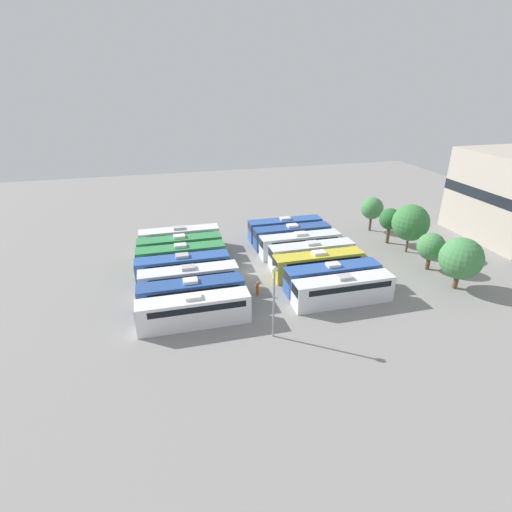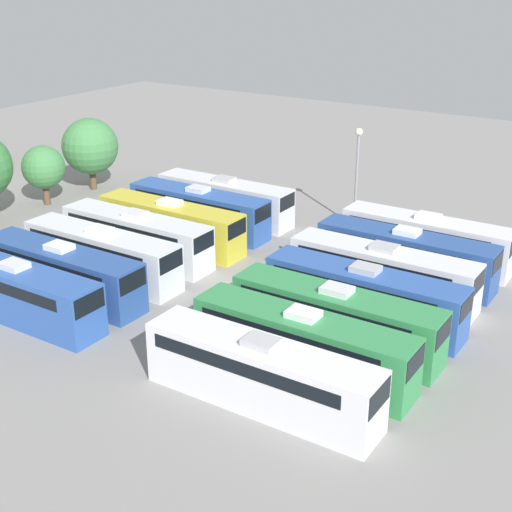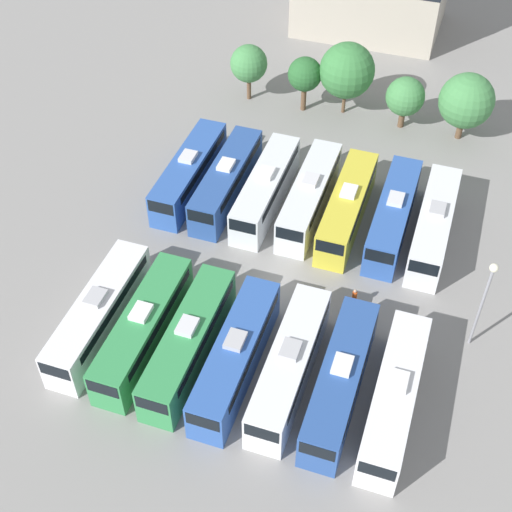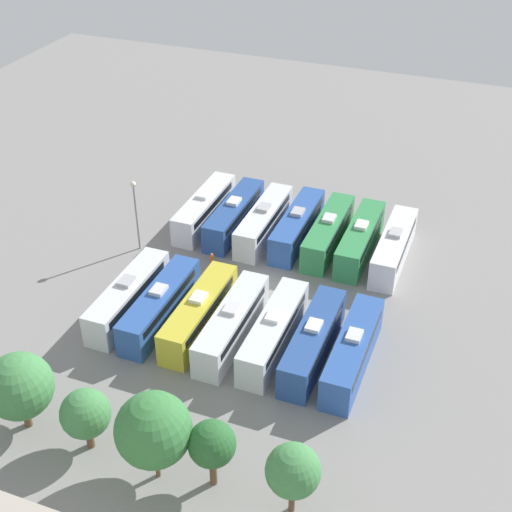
{
  "view_description": "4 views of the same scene",
  "coord_description": "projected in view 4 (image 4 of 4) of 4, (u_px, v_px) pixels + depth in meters",
  "views": [
    {
      "loc": [
        46.7,
        -11.39,
        24.02
      ],
      "look_at": [
        1.72,
        0.35,
        3.07
      ],
      "focal_mm": 28.0,
      "sensor_mm": 36.0,
      "label": 1
    },
    {
      "loc": [
        -34.71,
        -23.7,
        19.36
      ],
      "look_at": [
        0.17,
        -1.27,
        2.38
      ],
      "focal_mm": 50.0,
      "sensor_mm": 36.0,
      "label": 2
    },
    {
      "loc": [
        10.43,
        -35.84,
        39.97
      ],
      "look_at": [
        -1.39,
        -0.78,
        3.06
      ],
      "focal_mm": 50.0,
      "sensor_mm": 36.0,
      "label": 3
    },
    {
      "loc": [
        -18.93,
        52.74,
        40.95
      ],
      "look_at": [
        1.35,
        -0.39,
        2.77
      ],
      "focal_mm": 50.0,
      "sensor_mm": 36.0,
      "label": 4
    }
  ],
  "objects": [
    {
      "name": "ground_plane",
      "position": [
        268.0,
        284.0,
        69.34
      ],
      "size": [
        127.55,
        127.55,
        0.0
      ],
      "primitive_type": "plane",
      "color": "gray"
    },
    {
      "name": "bus_0",
      "position": [
        394.0,
        246.0,
        71.75
      ],
      "size": [
        2.54,
        11.83,
        3.54
      ],
      "color": "silver",
      "rests_on": "ground_plane"
    },
    {
      "name": "bus_1",
      "position": [
        360.0,
        239.0,
        72.97
      ],
      "size": [
        2.54,
        11.83,
        3.54
      ],
      "color": "#338C4C",
      "rests_on": "ground_plane"
    },
    {
      "name": "bus_2",
      "position": [
        328.0,
        232.0,
        74.09
      ],
      "size": [
        2.54,
        11.83,
        3.54
      ],
      "color": "#338C4C",
      "rests_on": "ground_plane"
    },
    {
      "name": "bus_3",
      "position": [
        297.0,
        225.0,
        75.16
      ],
      "size": [
        2.54,
        11.83,
        3.54
      ],
      "color": "#2D56A8",
      "rests_on": "ground_plane"
    },
    {
      "name": "bus_4",
      "position": [
        264.0,
        221.0,
        75.92
      ],
      "size": [
        2.54,
        11.83,
        3.54
      ],
      "color": "silver",
      "rests_on": "ground_plane"
    },
    {
      "name": "bus_5",
      "position": [
        234.0,
        214.0,
        77.03
      ],
      "size": [
        2.54,
        11.83,
        3.54
      ],
      "color": "#284C93",
      "rests_on": "ground_plane"
    },
    {
      "name": "bus_6",
      "position": [
        204.0,
        208.0,
        78.17
      ],
      "size": [
        2.54,
        11.83,
        3.54
      ],
      "color": "silver",
      "rests_on": "ground_plane"
    },
    {
      "name": "bus_7",
      "position": [
        353.0,
        351.0,
        58.69
      ],
      "size": [
        2.54,
        11.83,
        3.54
      ],
      "color": "#2D56A8",
      "rests_on": "ground_plane"
    },
    {
      "name": "bus_8",
      "position": [
        313.0,
        341.0,
        59.72
      ],
      "size": [
        2.54,
        11.83,
        3.54
      ],
      "color": "#284C93",
      "rests_on": "ground_plane"
    },
    {
      "name": "bus_9",
      "position": [
        274.0,
        331.0,
        60.75
      ],
      "size": [
        2.54,
        11.83,
        3.54
      ],
      "color": "silver",
      "rests_on": "ground_plane"
    },
    {
      "name": "bus_10",
      "position": [
        232.0,
        323.0,
        61.63
      ],
      "size": [
        2.54,
        11.83,
        3.54
      ],
      "color": "silver",
      "rests_on": "ground_plane"
    },
    {
      "name": "bus_11",
      "position": [
        199.0,
        312.0,
        62.91
      ],
      "size": [
        2.54,
        11.83,
        3.54
      ],
      "color": "gold",
      "rests_on": "ground_plane"
    },
    {
      "name": "bus_12",
      "position": [
        160.0,
        305.0,
        63.83
      ],
      "size": [
        2.54,
        11.83,
        3.54
      ],
      "color": "#2D56A8",
      "rests_on": "ground_plane"
    },
    {
      "name": "bus_13",
      "position": [
        128.0,
        296.0,
        64.92
      ],
      "size": [
        2.54,
        11.83,
        3.54
      ],
      "color": "silver",
      "rests_on": "ground_plane"
    },
    {
      "name": "worker_person",
      "position": [
        212.0,
        261.0,
        71.16
      ],
      "size": [
        0.36,
        0.36,
        1.82
      ],
      "color": "#CC4C19",
      "rests_on": "ground_plane"
    },
    {
      "name": "light_pole",
      "position": [
        135.0,
        204.0,
        71.69
      ],
      "size": [
        0.6,
        0.6,
        7.87
      ],
      "color": "gray",
      "rests_on": "ground_plane"
    },
    {
      "name": "tree_0",
      "position": [
        293.0,
        471.0,
        45.79
      ],
      "size": [
        3.69,
        3.69,
        5.8
      ],
      "color": "brown",
      "rests_on": "ground_plane"
    },
    {
      "name": "tree_1",
      "position": [
        212.0,
        444.0,
        47.64
      ],
      "size": [
        3.32,
        3.32,
        5.62
      ],
      "color": "brown",
      "rests_on": "ground_plane"
    },
    {
      "name": "tree_2",
      "position": [
        153.0,
        430.0,
        47.76
      ],
      "size": [
        5.33,
        5.33,
        7.29
      ],
      "color": "brown",
      "rests_on": "ground_plane"
    },
    {
      "name": "tree_3",
      "position": [
        85.0,
        414.0,
        50.73
      ],
      "size": [
        3.69,
        3.69,
        5.19
      ],
      "color": "brown",
      "rests_on": "ground_plane"
    },
    {
      "name": "tree_4",
      "position": [
        19.0,
        386.0,
        52.03
      ],
      "size": [
        5.09,
        5.09,
        6.6
      ],
      "color": "brown",
      "rests_on": "ground_plane"
    }
  ]
}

